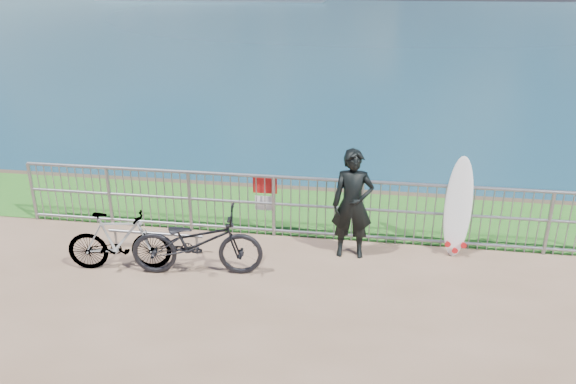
% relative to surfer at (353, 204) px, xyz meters
% --- Properties ---
extents(grass_strip, '(120.00, 120.00, 0.00)m').
position_rel_surfer_xyz_m(grass_strip, '(-0.86, 1.60, -0.89)').
color(grass_strip, '#21621A').
rests_on(grass_strip, ground).
extents(seascape, '(260.00, 260.00, 5.00)m').
position_rel_surfer_xyz_m(seascape, '(-44.61, 146.39, -4.93)').
color(seascape, brown).
rests_on(seascape, ground).
extents(railing, '(10.06, 0.10, 1.13)m').
position_rel_surfer_xyz_m(railing, '(-0.85, 0.50, -0.32)').
color(railing, gray).
rests_on(railing, ground).
extents(surfer, '(0.68, 0.46, 1.79)m').
position_rel_surfer_xyz_m(surfer, '(0.00, 0.00, 0.00)').
color(surfer, black).
rests_on(surfer, ground).
extents(surfboard, '(0.48, 0.44, 1.63)m').
position_rel_surfer_xyz_m(surfboard, '(1.67, 0.34, -0.14)').
color(surfboard, white).
rests_on(surfboard, ground).
extents(bicycle_near, '(2.07, 0.97, 1.04)m').
position_rel_surfer_xyz_m(bicycle_near, '(-2.28, -0.94, -0.37)').
color(bicycle_near, black).
rests_on(bicycle_near, ground).
extents(bicycle_far, '(1.64, 0.71, 0.95)m').
position_rel_surfer_xyz_m(bicycle_far, '(-3.51, -1.01, -0.42)').
color(bicycle_far, black).
rests_on(bicycle_far, ground).
extents(bike_rack, '(1.61, 0.05, 0.34)m').
position_rel_surfer_xyz_m(bike_rack, '(-3.19, -0.35, -0.62)').
color(bike_rack, gray).
rests_on(bike_rack, ground).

